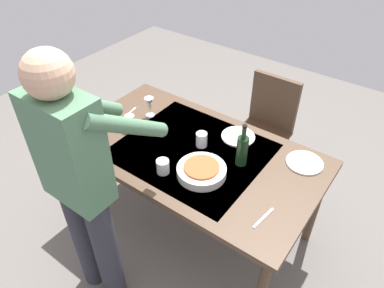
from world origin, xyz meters
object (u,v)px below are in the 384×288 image
Objects in this scene: wine_glass_left at (149,104)px; water_cup_far_left at (163,166)px; dining_table at (192,158)px; dinner_plate_far at (238,136)px; wine_bottle at (242,150)px; water_cup_near_right at (202,140)px; serving_bowl_pasta at (202,170)px; dinner_plate_near at (304,163)px; person_server at (81,180)px; chair_near at (266,124)px; water_cup_near_left at (130,122)px.

water_cup_far_left is (-0.47, 0.41, -0.06)m from wine_glass_left.
dinner_plate_far is at bearing -120.38° from dining_table.
dining_table is 11.15× the size of wine_glass_left.
wine_bottle reaches higher than water_cup_near_right.
water_cup_far_left is (0.34, 0.35, -0.07)m from wine_bottle.
dinner_plate_near is at bearing -134.95° from serving_bowl_pasta.
water_cup_far_left is at bearing 45.54° from wine_bottle.
water_cup_near_right reaches higher than serving_bowl_pasta.
wine_glass_left is at bearing 13.39° from dinner_plate_far.
dinner_plate_near is (-0.65, -0.31, 0.08)m from dining_table.
dinner_plate_far is (0.15, -0.22, -0.10)m from wine_bottle.
wine_glass_left is 0.74m from serving_bowl_pasta.
water_cup_near_right is at bearing -103.31° from person_server.
wine_glass_left is (0.62, 0.72, 0.33)m from chair_near.
dinner_plate_near is at bearing 133.22° from chair_near.
water_cup_near_left reaches higher than water_cup_far_left.
water_cup_near_right is 0.43× the size of dinner_plate_near.
dining_table is 0.35m from dinner_plate_far.
person_server is 11.19× the size of wine_glass_left.
person_server is 1.11m from dinner_plate_far.
dinner_plate_near is (-0.46, -0.46, -0.03)m from serving_bowl_pasta.
wine_bottle reaches higher than wine_glass_left.
water_cup_far_left is at bearing 138.65° from wine_glass_left.
dining_table is 0.54m from wine_glass_left.
wine_bottle is 1.96× the size of wine_glass_left.
water_cup_near_left is 0.52m from water_cup_far_left.
dining_table is 0.81m from person_server.
wine_bottle is at bearing 103.64° from chair_near.
person_server reaches higher than water_cup_far_left.
dinner_plate_far is (0.01, -0.45, -0.03)m from serving_bowl_pasta.
water_cup_near_left reaches higher than serving_bowl_pasta.
chair_near is at bearing -76.36° from wine_bottle.
person_server is 1.34m from dinner_plate_near.
chair_near is 10.14× the size of water_cup_far_left.
dining_table is at bearing 73.00° from water_cup_near_right.
wine_bottle is (-0.32, -0.08, 0.18)m from dining_table.
wine_glass_left reaches higher than water_cup_near_right.
person_server is 15.50× the size of water_cup_near_left.
person_server is at bearing 58.73° from wine_bottle.
serving_bowl_pasta is at bearing -149.51° from water_cup_far_left.
chair_near is 3.07× the size of wine_bottle.
water_cup_near_left is at bearing 9.82° from wine_bottle.
chair_near is 3.03× the size of serving_bowl_pasta.
person_server reaches higher than dining_table.
dinner_plate_far is at bearing -108.62° from water_cup_far_left.
person_server reaches higher than wine_bottle.
dining_table is 1.00× the size of person_server.
person_server is 5.63× the size of serving_bowl_pasta.
dinner_plate_far is at bearing -124.24° from water_cup_near_right.
dinner_plate_far is (-0.19, -0.57, -0.04)m from water_cup_far_left.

